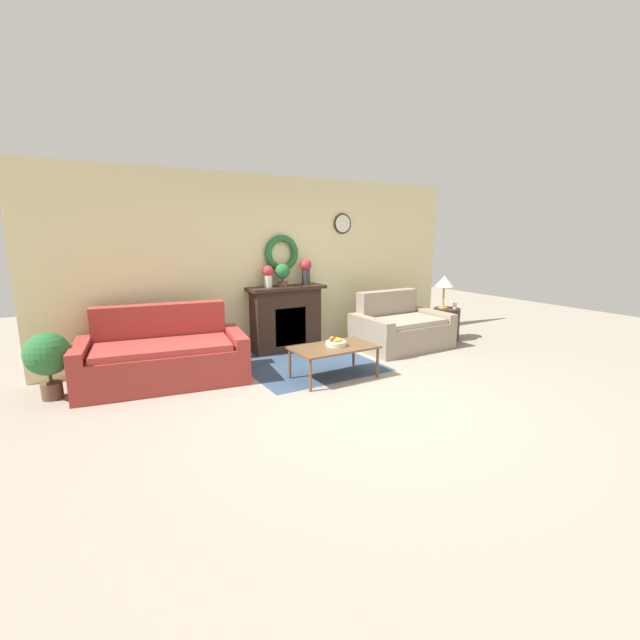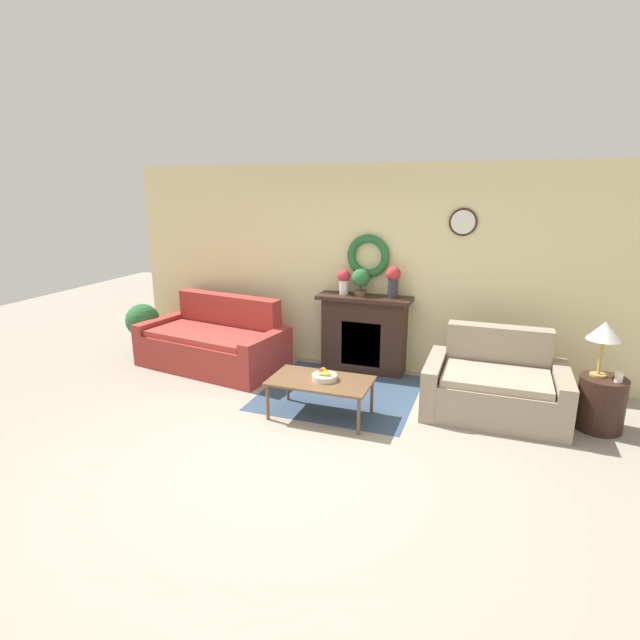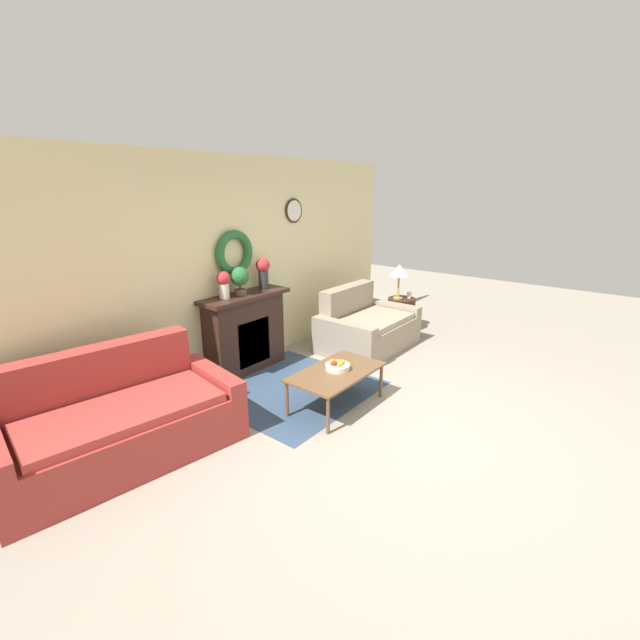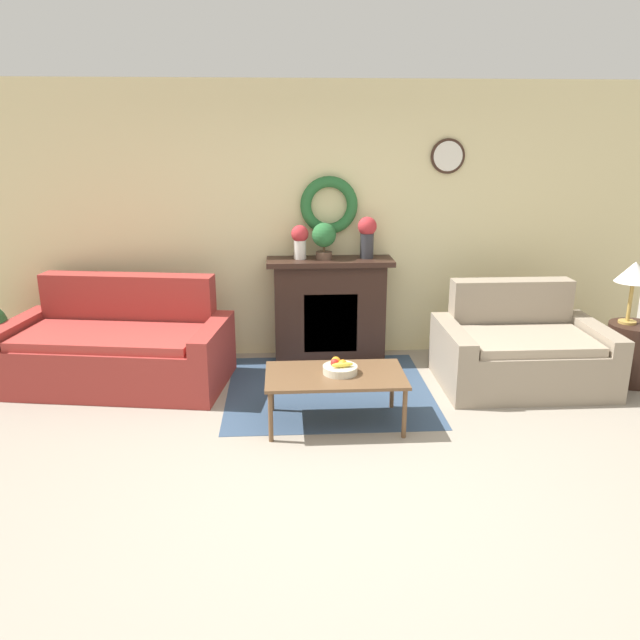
# 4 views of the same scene
# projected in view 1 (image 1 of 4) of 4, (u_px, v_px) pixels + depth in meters

# --- Properties ---
(ground_plane) EXTENTS (16.00, 16.00, 0.00)m
(ground_plane) POSITION_uv_depth(u_px,v_px,m) (378.00, 402.00, 4.75)
(ground_plane) COLOR gray
(floor_rug) EXTENTS (1.80, 1.72, 0.01)m
(floor_rug) POSITION_uv_depth(u_px,v_px,m) (308.00, 364.00, 6.12)
(floor_rug) COLOR #334760
(floor_rug) RESTS_ON ground_plane
(wall_back) EXTENTS (6.80, 0.17, 2.70)m
(wall_back) POSITION_uv_depth(u_px,v_px,m) (275.00, 264.00, 6.72)
(wall_back) COLOR beige
(wall_back) RESTS_ON ground_plane
(fireplace) EXTENTS (1.23, 0.41, 1.03)m
(fireplace) POSITION_uv_depth(u_px,v_px,m) (286.00, 318.00, 6.75)
(fireplace) COLOR #331E16
(fireplace) RESTS_ON ground_plane
(couch_left) EXTENTS (2.11, 1.29, 0.94)m
(couch_left) POSITION_uv_depth(u_px,v_px,m) (164.00, 357.00, 5.36)
(couch_left) COLOR #9E332D
(couch_left) RESTS_ON ground_plane
(loveseat_right) EXTENTS (1.47, 1.01, 0.89)m
(loveseat_right) POSITION_uv_depth(u_px,v_px,m) (400.00, 329.00, 6.99)
(loveseat_right) COLOR gray
(loveseat_right) RESTS_ON ground_plane
(coffee_table) EXTENTS (1.08, 0.62, 0.42)m
(coffee_table) POSITION_uv_depth(u_px,v_px,m) (334.00, 349.00, 5.47)
(coffee_table) COLOR brown
(coffee_table) RESTS_ON ground_plane
(fruit_bowl) EXTENTS (0.27, 0.27, 0.12)m
(fruit_bowl) POSITION_uv_depth(u_px,v_px,m) (336.00, 343.00, 5.49)
(fruit_bowl) COLOR beige
(fruit_bowl) RESTS_ON coffee_table
(side_table_by_loveseat) EXTENTS (0.45, 0.45, 0.55)m
(side_table_by_loveseat) POSITION_uv_depth(u_px,v_px,m) (446.00, 324.00, 7.47)
(side_table_by_loveseat) COLOR #331E16
(side_table_by_loveseat) RESTS_ON ground_plane
(table_lamp) EXTENTS (0.32, 0.32, 0.57)m
(table_lamp) POSITION_uv_depth(u_px,v_px,m) (444.00, 282.00, 7.34)
(table_lamp) COLOR #B28E42
(table_lamp) RESTS_ON side_table_by_loveseat
(mug) EXTENTS (0.07, 0.07, 0.10)m
(mug) POSITION_uv_depth(u_px,v_px,m) (455.00, 306.00, 7.39)
(mug) COLOR silver
(mug) RESTS_ON side_table_by_loveseat
(vase_on_mantel_left) EXTENTS (0.17, 0.17, 0.33)m
(vase_on_mantel_left) POSITION_uv_depth(u_px,v_px,m) (268.00, 275.00, 6.47)
(vase_on_mantel_left) COLOR silver
(vase_on_mantel_left) RESTS_ON fireplace
(vase_on_mantel_right) EXTENTS (0.18, 0.18, 0.40)m
(vase_on_mantel_right) POSITION_uv_depth(u_px,v_px,m) (306.00, 270.00, 6.79)
(vase_on_mantel_right) COLOR #2D2D33
(vase_on_mantel_right) RESTS_ON fireplace
(potted_plant_on_mantel) EXTENTS (0.24, 0.24, 0.35)m
(potted_plant_on_mantel) POSITION_uv_depth(u_px,v_px,m) (282.00, 273.00, 6.57)
(potted_plant_on_mantel) COLOR brown
(potted_plant_on_mantel) RESTS_ON fireplace
(potted_plant_floor_by_couch) EXTENTS (0.48, 0.48, 0.77)m
(potted_plant_floor_by_couch) POSITION_uv_depth(u_px,v_px,m) (48.00, 357.00, 4.76)
(potted_plant_floor_by_couch) COLOR brown
(potted_plant_floor_by_couch) RESTS_ON ground_plane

